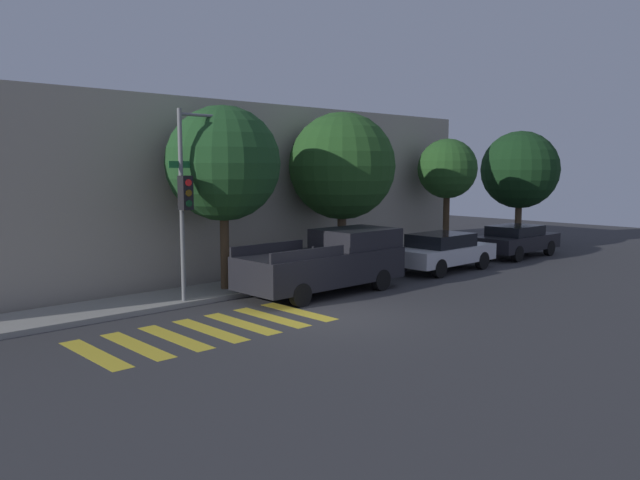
# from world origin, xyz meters

# --- Properties ---
(ground_plane) EXTENTS (60.00, 60.00, 0.00)m
(ground_plane) POSITION_xyz_m (0.00, 0.00, 0.00)
(ground_plane) COLOR #333335
(sidewalk) EXTENTS (26.00, 2.01, 0.14)m
(sidewalk) POSITION_xyz_m (0.00, 4.20, 0.07)
(sidewalk) COLOR gray
(sidewalk) RESTS_ON ground
(building_row) EXTENTS (26.00, 6.00, 5.85)m
(building_row) POSITION_xyz_m (0.00, 8.61, 2.92)
(building_row) COLOR #A89E8E
(building_row) RESTS_ON ground
(crosswalk) EXTENTS (5.85, 2.60, 0.00)m
(crosswalk) POSITION_xyz_m (-2.94, 0.80, 0.00)
(crosswalk) COLOR gold
(crosswalk) RESTS_ON ground
(traffic_light_pole) EXTENTS (2.69, 0.56, 5.25)m
(traffic_light_pole) POSITION_xyz_m (-1.47, 3.37, 3.46)
(traffic_light_pole) COLOR slate
(traffic_light_pole) RESTS_ON ground
(pickup_truck) EXTENTS (5.27, 2.03, 1.83)m
(pickup_truck) POSITION_xyz_m (2.11, 2.10, 0.93)
(pickup_truck) COLOR black
(pickup_truck) RESTS_ON ground
(sedan_near_corner) EXTENTS (4.25, 1.85, 1.36)m
(sedan_near_corner) POSITION_xyz_m (7.81, 2.10, 0.72)
(sedan_near_corner) COLOR silver
(sedan_near_corner) RESTS_ON ground
(sedan_middle) EXTENTS (4.24, 1.82, 1.32)m
(sedan_middle) POSITION_xyz_m (12.99, 2.10, 0.71)
(sedan_middle) COLOR black
(sedan_middle) RESTS_ON ground
(tree_near_corner) EXTENTS (3.35, 3.35, 5.50)m
(tree_near_corner) POSITION_xyz_m (-0.21, 4.10, 3.82)
(tree_near_corner) COLOR #4C3823
(tree_near_corner) RESTS_ON ground
(tree_midblock) EXTENTS (3.68, 3.68, 5.60)m
(tree_midblock) POSITION_xyz_m (4.70, 4.10, 3.75)
(tree_midblock) COLOR brown
(tree_midblock) RESTS_ON ground
(tree_far_end) EXTENTS (2.45, 2.45, 4.89)m
(tree_far_end) POSITION_xyz_m (10.84, 4.10, 3.64)
(tree_far_end) COLOR #42301E
(tree_far_end) RESTS_ON ground
(tree_behind_truck) EXTENTS (3.67, 3.67, 5.43)m
(tree_behind_truck) POSITION_xyz_m (16.71, 4.10, 3.59)
(tree_behind_truck) COLOR brown
(tree_behind_truck) RESTS_ON ground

